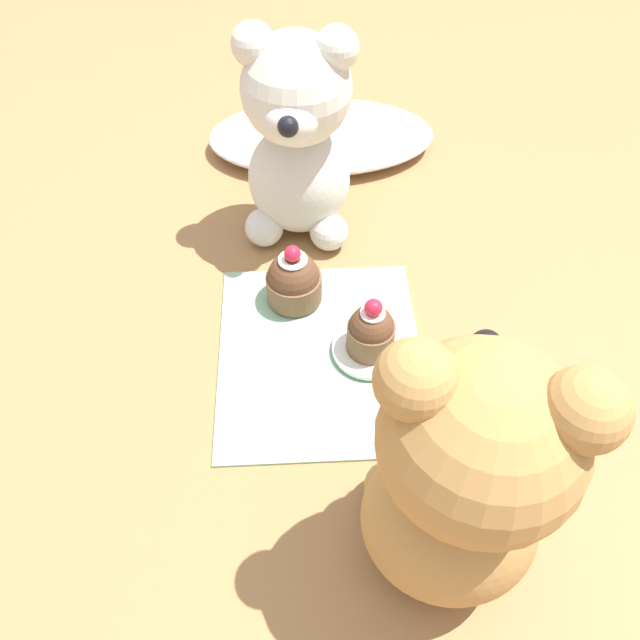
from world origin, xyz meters
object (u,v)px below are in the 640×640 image
teddy_bear_tan (462,481)px  cupcake_near_cream_bear (294,280)px  saucer_plate (370,350)px  teddy_bear_cream (297,139)px  cupcake_near_tan_bear (371,333)px

teddy_bear_tan → cupcake_near_cream_bear: bearing=-53.8°
teddy_bear_tan → cupcake_near_cream_bear: (-0.11, 0.28, -0.10)m
saucer_plate → teddy_bear_tan: bearing=-80.5°
teddy_bear_cream → saucer_plate: bearing=-64.0°
teddy_bear_tan → cupcake_near_tan_bear: size_ratio=3.80×
teddy_bear_cream → cupcake_near_tan_bear: bearing=-64.0°
saucer_plate → cupcake_near_tan_bear: (-0.00, -0.00, 0.03)m
saucer_plate → cupcake_near_cream_bear: bearing=133.3°
cupcake_near_tan_bear → teddy_bear_cream: bearing=107.8°
teddy_bear_cream → cupcake_near_tan_bear: 0.22m
teddy_bear_cream → cupcake_near_tan_bear: (0.06, -0.20, -0.08)m
teddy_bear_cream → saucer_plate: (0.06, -0.20, -0.11)m
teddy_bear_tan → teddy_bear_cream: bearing=-61.2°
teddy_bear_tan → cupcake_near_tan_bear: bearing=-65.4°
teddy_bear_tan → saucer_plate: bearing=-65.4°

